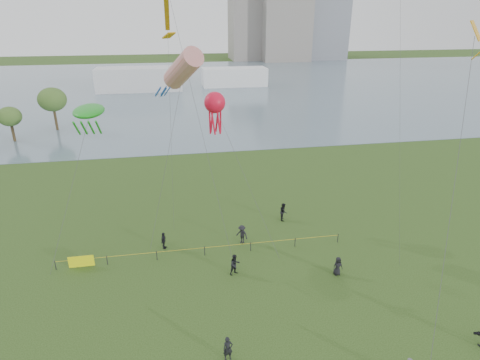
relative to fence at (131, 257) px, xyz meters
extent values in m
cube|color=slate|center=(8.65, 87.03, -0.53)|extent=(400.00, 120.00, 0.08)
cube|color=gray|center=(54.65, 149.03, 18.45)|extent=(20.00, 20.00, 38.00)
cube|color=gray|center=(40.65, 155.03, 13.45)|extent=(16.00, 18.00, 28.00)
cube|color=silver|center=(-3.35, 82.03, 2.45)|extent=(22.00, 8.00, 6.00)
cube|color=white|center=(22.65, 85.03, 1.95)|extent=(18.00, 7.00, 5.00)
cylinder|color=#3C2E1B|center=(-20.92, 38.22, 0.71)|extent=(0.44, 0.44, 2.53)
ellipsoid|color=#496C2A|center=(-20.92, 38.22, 3.56)|extent=(3.60, 3.60, 3.04)
cylinder|color=#3C2E1B|center=(-15.78, 44.21, 1.12)|extent=(0.44, 0.44, 3.35)
ellipsoid|color=#496C2A|center=(-15.78, 44.21, 4.88)|extent=(4.77, 4.77, 4.02)
cylinder|color=black|center=(-5.88, 0.00, -0.13)|extent=(0.07, 0.07, 0.85)
cylinder|color=black|center=(-1.88, 0.00, -0.13)|extent=(0.07, 0.07, 0.85)
cylinder|color=black|center=(2.12, 0.00, -0.13)|extent=(0.07, 0.07, 0.85)
cylinder|color=black|center=(6.12, 0.00, -0.13)|extent=(0.07, 0.07, 0.85)
cylinder|color=black|center=(10.12, 0.00, -0.13)|extent=(0.07, 0.07, 0.85)
cylinder|color=black|center=(14.12, 0.00, -0.13)|extent=(0.07, 0.07, 0.85)
cylinder|color=black|center=(18.12, 0.00, -0.13)|extent=(0.07, 0.07, 0.85)
cylinder|color=yellow|center=(6.12, 0.00, 0.19)|extent=(24.00, 0.03, 0.03)
cube|color=#FDFF0D|center=(-3.88, 0.00, 0.00)|extent=(2.00, 0.04, 1.00)
imported|color=black|center=(8.23, -3.08, 0.32)|extent=(1.04, 0.94, 1.76)
imported|color=black|center=(9.60, 1.39, 0.33)|extent=(1.29, 1.26, 1.77)
imported|color=black|center=(2.70, 1.72, 0.22)|extent=(0.67, 0.99, 1.56)
imported|color=black|center=(16.17, -4.54, 0.22)|extent=(0.79, 0.54, 1.56)
imported|color=black|center=(6.43, -11.37, 0.25)|extent=(0.63, 0.45, 1.61)
imported|color=black|center=(14.46, 5.01, 0.34)|extent=(0.88, 1.02, 1.80)
cylinder|color=#3F3F42|center=(6.29, 2.11, 10.58)|extent=(4.06, 10.10, 22.27)
cube|color=orange|center=(4.28, 2.95, 19.31)|extent=(0.36, 6.98, 4.09)
cube|color=orange|center=(4.28, -0.85, 17.21)|extent=(0.95, 0.95, 0.42)
cylinder|color=#3F3F42|center=(3.40, 3.38, 6.90)|extent=(3.84, 3.16, 14.92)
cylinder|color=red|center=(5.30, 4.94, 14.36)|extent=(3.63, 5.09, 3.79)
cylinder|color=#1744A3|center=(3.90, 3.74, 12.76)|extent=(0.60, 1.13, 0.88)
cylinder|color=#1744A3|center=(3.62, 4.12, 12.76)|extent=(0.60, 1.13, 0.88)
cylinder|color=#1744A3|center=(3.18, 3.98, 12.76)|extent=(0.60, 1.13, 0.88)
cylinder|color=#1744A3|center=(3.18, 3.51, 12.76)|extent=(0.60, 1.13, 0.88)
cylinder|color=#1744A3|center=(3.62, 3.36, 12.76)|extent=(0.60, 1.13, 0.88)
cylinder|color=#3F3F42|center=(-4.35, 2.07, 5.32)|extent=(3.73, 5.43, 11.77)
ellipsoid|color=#1B961E|center=(-2.50, 4.77, 11.20)|extent=(2.46, 4.42, 0.86)
cylinder|color=#1B961E|center=(-3.30, 3.17, 10.20)|extent=(0.16, 1.79, 1.54)
cylinder|color=#1B961E|center=(-2.75, 3.17, 10.20)|extent=(0.16, 1.79, 1.54)
cylinder|color=#1B961E|center=(-2.20, 3.17, 10.20)|extent=(0.16, 1.79, 1.54)
cylinder|color=#1B961E|center=(-1.65, 3.17, 10.20)|extent=(0.16, 1.79, 1.54)
cylinder|color=#3F3F42|center=(10.20, 2.82, 5.23)|extent=(4.21, 8.79, 11.58)
sphere|color=red|center=(8.11, 7.20, 11.01)|extent=(1.96, 1.96, 1.96)
cylinder|color=red|center=(8.61, 7.20, 9.41)|extent=(0.18, 0.54, 2.60)
cylinder|color=red|center=(8.36, 7.63, 9.41)|extent=(0.49, 0.36, 2.61)
cylinder|color=red|center=(7.86, 7.63, 9.41)|extent=(0.49, 0.36, 2.61)
cylinder|color=red|center=(7.61, 7.20, 9.41)|extent=(0.18, 0.54, 2.60)
cylinder|color=red|center=(7.86, 6.77, 9.41)|extent=(0.49, 0.36, 2.61)
cylinder|color=red|center=(8.36, 6.77, 9.41)|extent=(0.49, 0.36, 2.61)
cylinder|color=#3F3F42|center=(19.05, -11.65, 8.52)|extent=(6.34, 9.89, 18.16)
cube|color=#FDA716|center=(22.20, -6.72, 17.59)|extent=(1.42, 1.42, 1.16)
camera|label=1|loc=(3.99, -29.21, 18.54)|focal=30.00mm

